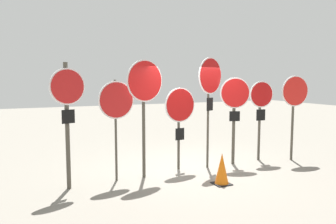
{
  "coord_description": "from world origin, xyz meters",
  "views": [
    {
      "loc": [
        -3.79,
        -6.93,
        2.22
      ],
      "look_at": [
        -0.73,
        0.0,
        1.45
      ],
      "focal_mm": 35.0,
      "sensor_mm": 36.0,
      "label": 1
    }
  ],
  "objects_px": {
    "stop_sign_0": "(67,105)",
    "stop_sign_5": "(235,104)",
    "stop_sign_1": "(116,105)",
    "traffic_cone_0": "(222,169)",
    "stop_sign_3": "(180,111)",
    "stop_sign_2": "(145,91)",
    "stop_sign_4": "(210,84)",
    "stop_sign_7": "(295,98)",
    "stop_sign_6": "(261,104)"
  },
  "relations": [
    {
      "from": "traffic_cone_0",
      "to": "stop_sign_5",
      "type": "bearing_deg",
      "value": 46.55
    },
    {
      "from": "stop_sign_4",
      "to": "stop_sign_2",
      "type": "bearing_deg",
      "value": 161.75
    },
    {
      "from": "stop_sign_3",
      "to": "stop_sign_7",
      "type": "xyz_separation_m",
      "value": [
        3.23,
        -0.41,
        0.25
      ]
    },
    {
      "from": "stop_sign_1",
      "to": "traffic_cone_0",
      "type": "relative_size",
      "value": 3.31
    },
    {
      "from": "stop_sign_1",
      "to": "traffic_cone_0",
      "type": "distance_m",
      "value": 2.61
    },
    {
      "from": "stop_sign_2",
      "to": "stop_sign_5",
      "type": "distance_m",
      "value": 2.52
    },
    {
      "from": "stop_sign_4",
      "to": "stop_sign_1",
      "type": "bearing_deg",
      "value": 160.42
    },
    {
      "from": "stop_sign_2",
      "to": "stop_sign_6",
      "type": "xyz_separation_m",
      "value": [
        3.4,
        0.23,
        -0.39
      ]
    },
    {
      "from": "stop_sign_4",
      "to": "stop_sign_7",
      "type": "bearing_deg",
      "value": -29.06
    },
    {
      "from": "stop_sign_3",
      "to": "stop_sign_4",
      "type": "relative_size",
      "value": 0.73
    },
    {
      "from": "stop_sign_2",
      "to": "stop_sign_0",
      "type": "bearing_deg",
      "value": 169.01
    },
    {
      "from": "stop_sign_2",
      "to": "stop_sign_3",
      "type": "height_order",
      "value": "stop_sign_2"
    },
    {
      "from": "traffic_cone_0",
      "to": "stop_sign_1",
      "type": "bearing_deg",
      "value": 150.77
    },
    {
      "from": "stop_sign_2",
      "to": "traffic_cone_0",
      "type": "xyz_separation_m",
      "value": [
        1.32,
        -1.09,
        -1.62
      ]
    },
    {
      "from": "stop_sign_5",
      "to": "traffic_cone_0",
      "type": "xyz_separation_m",
      "value": [
        -1.17,
        -1.24,
        -1.26
      ]
    },
    {
      "from": "stop_sign_0",
      "to": "stop_sign_5",
      "type": "relative_size",
      "value": 1.13
    },
    {
      "from": "stop_sign_1",
      "to": "stop_sign_3",
      "type": "relative_size",
      "value": 1.1
    },
    {
      "from": "stop_sign_0",
      "to": "stop_sign_1",
      "type": "distance_m",
      "value": 1.02
    },
    {
      "from": "stop_sign_3",
      "to": "traffic_cone_0",
      "type": "relative_size",
      "value": 3.02
    },
    {
      "from": "stop_sign_2",
      "to": "stop_sign_5",
      "type": "bearing_deg",
      "value": -11.41
    },
    {
      "from": "stop_sign_4",
      "to": "stop_sign_3",
      "type": "bearing_deg",
      "value": 147.23
    },
    {
      "from": "stop_sign_3",
      "to": "stop_sign_4",
      "type": "xyz_separation_m",
      "value": [
        0.75,
        -0.13,
        0.64
      ]
    },
    {
      "from": "stop_sign_1",
      "to": "stop_sign_6",
      "type": "bearing_deg",
      "value": -6.35
    },
    {
      "from": "stop_sign_0",
      "to": "stop_sign_4",
      "type": "xyz_separation_m",
      "value": [
        3.4,
        0.24,
        0.39
      ]
    },
    {
      "from": "stop_sign_1",
      "to": "stop_sign_2",
      "type": "bearing_deg",
      "value": -10.06
    },
    {
      "from": "stop_sign_1",
      "to": "stop_sign_5",
      "type": "bearing_deg",
      "value": -7.02
    },
    {
      "from": "stop_sign_3",
      "to": "stop_sign_6",
      "type": "distance_m",
      "value": 2.41
    },
    {
      "from": "stop_sign_2",
      "to": "stop_sign_4",
      "type": "relative_size",
      "value": 0.96
    },
    {
      "from": "stop_sign_6",
      "to": "traffic_cone_0",
      "type": "bearing_deg",
      "value": -141.5
    },
    {
      "from": "stop_sign_5",
      "to": "stop_sign_2",
      "type": "bearing_deg",
      "value": -160.03
    },
    {
      "from": "stop_sign_7",
      "to": "traffic_cone_0",
      "type": "bearing_deg",
      "value": -155.57
    },
    {
      "from": "stop_sign_0",
      "to": "stop_sign_7",
      "type": "xyz_separation_m",
      "value": [
        5.88,
        -0.03,
        -0.0
      ]
    },
    {
      "from": "stop_sign_1",
      "to": "stop_sign_3",
      "type": "xyz_separation_m",
      "value": [
        1.63,
        0.26,
        -0.21
      ]
    },
    {
      "from": "stop_sign_1",
      "to": "stop_sign_6",
      "type": "distance_m",
      "value": 4.05
    },
    {
      "from": "stop_sign_3",
      "to": "stop_sign_6",
      "type": "xyz_separation_m",
      "value": [
        2.41,
        -0.04,
        0.11
      ]
    },
    {
      "from": "stop_sign_4",
      "to": "stop_sign_0",
      "type": "bearing_deg",
      "value": 161.41
    },
    {
      "from": "stop_sign_1",
      "to": "stop_sign_5",
      "type": "distance_m",
      "value": 3.13
    },
    {
      "from": "stop_sign_1",
      "to": "stop_sign_3",
      "type": "height_order",
      "value": "stop_sign_1"
    },
    {
      "from": "stop_sign_7",
      "to": "stop_sign_3",
      "type": "bearing_deg",
      "value": 179.06
    },
    {
      "from": "stop_sign_3",
      "to": "traffic_cone_0",
      "type": "xyz_separation_m",
      "value": [
        0.33,
        -1.36,
        -1.12
      ]
    },
    {
      "from": "stop_sign_0",
      "to": "stop_sign_4",
      "type": "relative_size",
      "value": 0.93
    },
    {
      "from": "stop_sign_1",
      "to": "stop_sign_5",
      "type": "height_order",
      "value": "stop_sign_5"
    },
    {
      "from": "stop_sign_1",
      "to": "stop_sign_6",
      "type": "height_order",
      "value": "stop_sign_1"
    },
    {
      "from": "stop_sign_5",
      "to": "stop_sign_3",
      "type": "bearing_deg",
      "value": -168.14
    },
    {
      "from": "stop_sign_1",
      "to": "stop_sign_4",
      "type": "distance_m",
      "value": 2.43
    },
    {
      "from": "stop_sign_1",
      "to": "stop_sign_4",
      "type": "height_order",
      "value": "stop_sign_4"
    },
    {
      "from": "stop_sign_0",
      "to": "stop_sign_2",
      "type": "xyz_separation_m",
      "value": [
        1.66,
        0.11,
        0.24
      ]
    },
    {
      "from": "stop_sign_2",
      "to": "stop_sign_5",
      "type": "relative_size",
      "value": 1.17
    },
    {
      "from": "stop_sign_2",
      "to": "stop_sign_6",
      "type": "distance_m",
      "value": 3.43
    },
    {
      "from": "stop_sign_3",
      "to": "stop_sign_1",
      "type": "bearing_deg",
      "value": -178.04
    }
  ]
}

